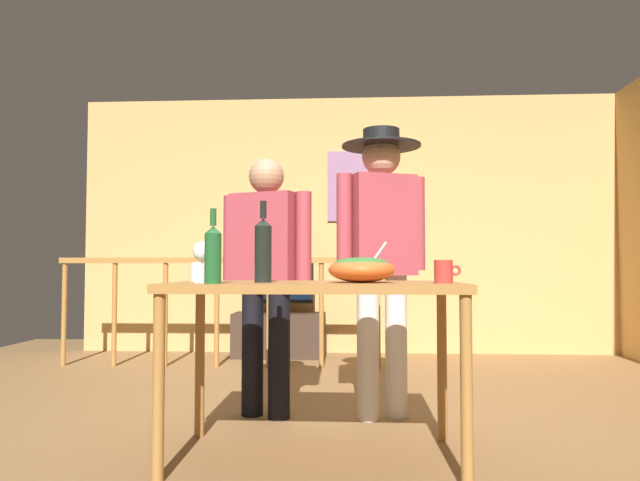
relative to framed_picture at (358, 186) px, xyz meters
The scene contains 15 objects.
ground_plane 3.37m from the framed_picture, 92.21° to the right, with size 7.66×7.66×0.00m, color olive.
back_wall 0.42m from the framed_picture, 151.74° to the left, with size 5.59×0.10×2.67m, color tan.
framed_picture is the anchor object (origin of this frame).
stair_railing 1.66m from the framed_picture, 132.00° to the right, with size 2.88×0.10×1.02m.
tv_console 1.73m from the framed_picture, 159.71° to the right, with size 0.90×0.40×0.43m, color #38281E.
flat_screen_tv 1.31m from the framed_picture, 157.69° to the right, with size 0.68×0.12×0.52m.
serving_table 3.49m from the framed_picture, 93.88° to the right, with size 1.34×0.73×0.82m.
salad_bowl 3.48m from the framed_picture, 90.19° to the right, with size 0.31×0.31×0.19m.
wine_glass 3.66m from the framed_picture, 101.62° to the right, with size 0.08×0.08×0.19m.
wine_bottle_dark 3.51m from the framed_picture, 97.79° to the right, with size 0.08×0.08×0.38m.
wine_bottle_green 3.74m from the framed_picture, 100.18° to the right, with size 0.07×0.07×0.32m.
mug_red 3.58m from the framed_picture, 84.23° to the right, with size 0.12×0.08×0.10m.
mug_white 3.38m from the framed_picture, 104.57° to the right, with size 0.12×0.08×0.09m.
person_standing_left 2.77m from the framed_picture, 102.46° to the right, with size 0.56×0.35×1.54m.
person_standing_right 2.68m from the framed_picture, 87.36° to the right, with size 0.53×0.47×1.71m.
Camera 1 is at (0.06, -3.17, 0.89)m, focal length 32.72 mm.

